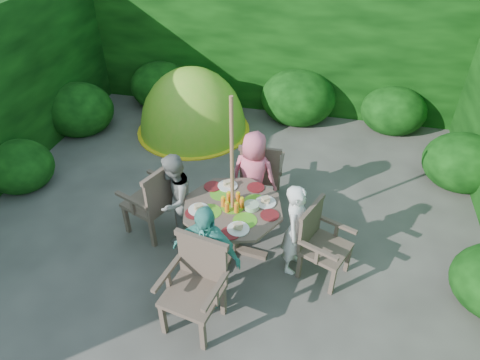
% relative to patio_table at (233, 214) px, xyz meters
% --- Properties ---
extents(ground, '(60.00, 60.00, 0.00)m').
position_rel_patio_table_xyz_m(ground, '(-0.24, 0.47, -0.62)').
color(ground, '#42403B').
rests_on(ground, ground).
extents(hedge_enclosure, '(9.00, 9.00, 2.50)m').
position_rel_patio_table_xyz_m(hedge_enclosure, '(-0.24, 1.80, 0.63)').
color(hedge_enclosure, black).
rests_on(hedge_enclosure, ground).
extents(patio_table, '(1.42, 1.42, 0.88)m').
position_rel_patio_table_xyz_m(patio_table, '(0.00, 0.00, 0.00)').
color(patio_table, '#46372E').
rests_on(patio_table, ground).
extents(parasol_pole, '(0.05, 0.05, 2.20)m').
position_rel_patio_table_xyz_m(parasol_pole, '(-0.00, -0.00, 0.48)').
color(parasol_pole, '#945F3B').
rests_on(parasol_pole, ground).
extents(garden_chair_right, '(0.67, 0.71, 0.94)m').
position_rel_patio_table_xyz_m(garden_chair_right, '(1.09, -0.12, -0.12)').
color(garden_chair_right, '#46372E').
rests_on(garden_chair_right, ground).
extents(garden_chair_left, '(0.75, 0.79, 1.05)m').
position_rel_patio_table_xyz_m(garden_chair_left, '(-1.09, 0.11, -0.06)').
color(garden_chair_left, '#46372E').
rests_on(garden_chair_left, ground).
extents(garden_chair_back, '(0.62, 0.55, 0.99)m').
position_rel_patio_table_xyz_m(garden_chair_back, '(0.15, 1.08, -0.09)').
color(garden_chair_back, '#46372E').
rests_on(garden_chair_back, ground).
extents(garden_chair_front, '(0.71, 0.65, 1.03)m').
position_rel_patio_table_xyz_m(garden_chair_front, '(-0.14, -1.08, -0.07)').
color(garden_chair_front, '#46372E').
rests_on(garden_chair_front, ground).
extents(child_right, '(0.38, 0.50, 1.24)m').
position_rel_patio_table_xyz_m(child_right, '(0.79, -0.10, -0.00)').
color(child_right, white).
rests_on(child_right, ground).
extents(child_left, '(0.51, 0.64, 1.27)m').
position_rel_patio_table_xyz_m(child_left, '(-0.80, 0.10, 0.01)').
color(child_left, gray).
rests_on(child_left, ground).
extents(child_back, '(0.69, 0.51, 1.31)m').
position_rel_patio_table_xyz_m(child_back, '(0.10, 0.79, 0.03)').
color(child_back, '#FE6988').
rests_on(child_back, ground).
extents(child_front, '(0.83, 0.44, 1.36)m').
position_rel_patio_table_xyz_m(child_front, '(-0.11, -0.79, 0.06)').
color(child_front, '#4BAFA2').
rests_on(child_front, ground).
extents(dome_tent, '(2.11, 2.11, 2.42)m').
position_rel_patio_table_xyz_m(dome_tent, '(-1.48, 2.86, -0.62)').
color(dome_tent, '#75C926').
rests_on(dome_tent, ground).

